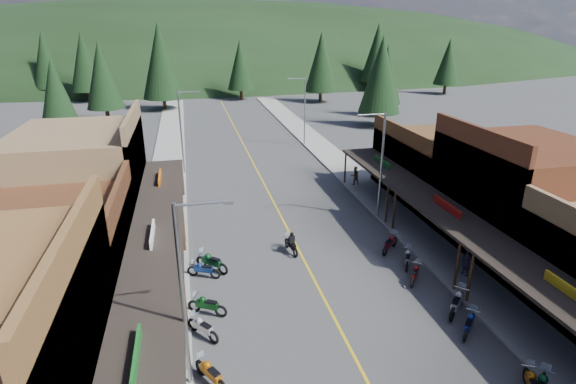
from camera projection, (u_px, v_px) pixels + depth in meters
ground at (317, 285)px, 25.28m from camera, size 220.00×220.00×0.00m
centerline at (260, 175)px, 43.54m from camera, size 0.15×90.00×0.01m
sidewalk_west at (167, 181)px, 41.72m from camera, size 3.40×94.00×0.15m
sidewalk_east at (345, 168)px, 45.30m from camera, size 3.40×94.00×0.15m
shop_west_2 at (52, 257)px, 23.11m from camera, size 10.90×9.00×6.20m
shop_west_3 at (85, 180)px, 31.52m from camera, size 10.90×10.20×8.20m
shop_east_2 at (520, 197)px, 28.43m from camera, size 10.90×9.00×8.20m
shop_east_3 at (438, 167)px, 37.53m from camera, size 10.90×10.20×6.20m
streetlight_0 at (186, 290)px, 16.80m from camera, size 2.16×0.18×8.00m
streetlight_1 at (182, 129)px, 42.36m from camera, size 2.16×0.18×8.00m
streetlight_2 at (380, 161)px, 32.44m from camera, size 2.16×0.18×8.00m
streetlight_3 at (304, 108)px, 52.52m from camera, size 2.16×0.18×8.00m
ridge_hill at (203, 68)px, 148.50m from camera, size 310.00×140.00×60.00m
pine_1 at (84, 62)px, 81.69m from camera, size 5.88×5.88×12.50m
pine_2 at (161, 61)px, 73.35m from camera, size 6.72×6.72×14.00m
pine_3 at (240, 65)px, 84.06m from camera, size 5.04×5.04×11.00m
pine_4 at (321, 62)px, 81.19m from camera, size 5.88×5.88×12.50m
pine_5 at (377, 52)px, 95.17m from camera, size 6.72×6.72×14.00m
pine_6 at (448, 62)px, 90.87m from camera, size 5.04×5.04×11.00m
pine_7 at (46, 60)px, 85.52m from camera, size 5.88×5.88×12.50m
pine_8 at (56, 91)px, 55.16m from camera, size 4.48×4.48×10.00m
pine_9 at (386, 75)px, 69.04m from camera, size 4.93×4.93×10.80m
pine_10 at (102, 75)px, 64.82m from camera, size 5.38×5.38×11.60m
pine_11 at (381, 75)px, 61.54m from camera, size 5.82×5.82×12.40m
bike_west_5 at (211, 373)px, 18.12m from camera, size 1.70×2.18×1.21m
bike_west_6 at (203, 327)px, 20.90m from camera, size 1.79×2.00×1.15m
bike_west_7 at (207, 304)px, 22.52m from camera, size 2.16×1.64×1.19m
bike_west_8 at (204, 269)px, 25.84m from camera, size 2.06×1.43×1.13m
bike_west_9 at (212, 261)px, 26.48m from camera, size 2.18×2.13×1.31m
bike_east_4 at (532, 384)px, 17.57m from camera, size 1.48×2.12×1.16m
bike_east_5 at (469, 323)px, 21.18m from camera, size 1.87×1.87×1.13m
bike_east_6 at (457, 302)px, 22.63m from camera, size 2.22×2.17×1.33m
bike_east_7 at (415, 273)px, 25.45m from camera, size 1.69×1.91×1.10m
bike_east_8 at (408, 257)px, 27.10m from camera, size 1.52×2.06×1.13m
bike_east_9 at (390, 243)px, 28.82m from camera, size 2.06×1.97×1.22m
rider_on_bike at (291, 244)px, 28.69m from camera, size 0.97×2.06×1.51m
pedestrian_east_a at (467, 262)px, 25.76m from camera, size 0.54×0.69×1.66m
pedestrian_east_b at (355, 175)px, 40.35m from camera, size 0.86×0.54×1.70m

